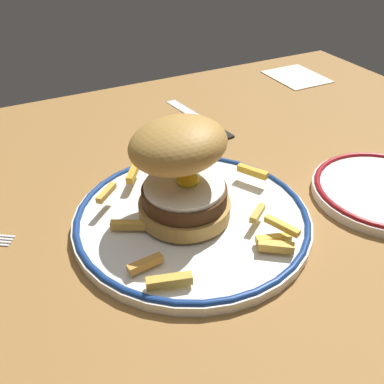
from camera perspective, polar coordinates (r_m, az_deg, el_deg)
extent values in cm
cube|color=olive|center=(52.70, -3.18, -7.24)|extent=(123.82, 91.79, 4.00)
cylinder|color=white|center=(52.57, 0.00, -3.58)|extent=(27.92, 27.92, 1.20)
torus|color=navy|center=(52.20, 0.00, -3.07)|extent=(27.52, 27.52, 0.80)
cylinder|color=#B1823C|center=(51.31, -0.97, -2.02)|extent=(10.62, 10.62, 1.80)
cylinder|color=#442A15|center=(50.25, -0.99, -0.37)|extent=(9.74, 9.74, 1.82)
cylinder|color=white|center=(49.59, -1.00, 0.73)|extent=(9.12, 9.12, 0.50)
ellipsoid|color=yellow|center=(49.53, -0.54, 1.62)|extent=(2.60, 2.60, 1.40)
ellipsoid|color=#AD803C|center=(48.01, -1.88, 6.14)|extent=(15.58, 15.70, 6.95)
cube|color=gold|center=(45.19, -6.02, -9.14)|extent=(3.79, 1.21, 0.86)
cube|color=gold|center=(57.51, -7.10, 2.66)|extent=(3.16, 4.03, 0.87)
cube|color=gold|center=(50.54, 8.40, -2.71)|extent=(2.98, 2.46, 0.78)
cube|color=gold|center=(59.47, -4.68, 3.06)|extent=(2.28, 4.34, 0.93)
cube|color=gold|center=(53.03, -10.94, -0.09)|extent=(3.20, 3.03, 0.74)
cube|color=gold|center=(47.55, 10.74, -6.90)|extent=(3.59, 2.98, 0.97)
cube|color=gold|center=(48.24, 11.47, -4.27)|extent=(2.13, 4.16, 0.71)
cube|color=gold|center=(58.57, 0.75, 2.60)|extent=(2.78, 3.54, 0.86)
cube|color=gold|center=(43.26, -2.93, -11.32)|extent=(4.57, 2.19, 1.00)
cube|color=gold|center=(48.61, 10.41, -5.91)|extent=(3.92, 1.98, 0.79)
cube|color=gold|center=(57.49, 7.77, 2.63)|extent=(2.76, 4.05, 0.89)
cube|color=gold|center=(56.80, -1.49, 3.40)|extent=(3.12, 1.65, 0.82)
cube|color=gold|center=(49.98, -7.79, -4.22)|extent=(4.50, 2.96, 0.88)
cylinder|color=white|center=(62.29, 23.30, 0.01)|extent=(18.01, 18.01, 1.20)
torus|color=maroon|center=(61.98, 23.42, 0.47)|extent=(17.61, 17.61, 0.80)
cube|color=silver|center=(55.36, -22.88, -5.13)|extent=(2.13, 1.56, 0.28)
cube|color=silver|center=(55.04, -23.10, -5.46)|extent=(2.13, 1.56, 0.28)
cube|color=silver|center=(54.72, -23.33, -5.79)|extent=(2.13, 1.56, 0.28)
cube|color=black|center=(73.84, 3.15, 8.25)|extent=(2.30, 8.09, 0.70)
cube|color=silver|center=(80.05, -0.64, 10.42)|extent=(3.31, 11.14, 0.24)
cube|color=silver|center=(98.25, 13.27, 14.25)|extent=(10.07, 11.99, 0.40)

